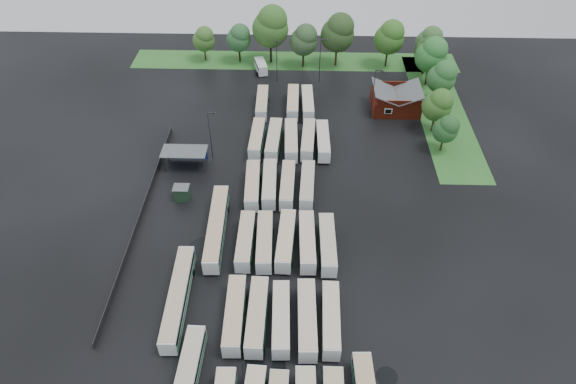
{
  "coord_description": "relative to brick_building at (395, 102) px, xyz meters",
  "views": [
    {
      "loc": [
        3.94,
        -52.98,
        58.87
      ],
      "look_at": [
        2.0,
        12.0,
        2.5
      ],
      "focal_mm": 32.0,
      "sensor_mm": 36.0,
      "label": 1
    }
  ],
  "objects": [
    {
      "name": "bus_r2c3",
      "position": [
        -18.76,
        -41.35,
        -0.15
      ],
      "size": [
        2.72,
        11.29,
        3.12
      ],
      "rotation": [
        0.0,
        0.0,
        0.03
      ],
      "color": "silver",
      "rests_on": "ground"
    },
    {
      "name": "grass_strip_north",
      "position": [
        -22.0,
        22.03,
        -1.86
      ],
      "size": [
        80.0,
        10.0,
        0.01
      ],
      "primitive_type": "cube",
      "color": "#2D6B25",
      "rests_on": "ground"
    },
    {
      "name": "bus_r3c3",
      "position": [
        -18.75,
        -27.82,
        -0.2
      ],
      "size": [
        2.72,
        10.96,
        3.03
      ],
      "rotation": [
        0.0,
        0.0,
        -0.04
      ],
      "color": "silver",
      "rests_on": "ground"
    },
    {
      "name": "tree_north_0",
      "position": [
        -43.93,
        21.62,
        3.81
      ],
      "size": [
        5.33,
        5.33,
        8.82
      ],
      "color": "#352316",
      "rests_on": "ground"
    },
    {
      "name": "bus_r5c0",
      "position": [
        -28.39,
        -1.04,
        -0.17
      ],
      "size": [
        2.6,
        11.14,
        3.09
      ],
      "rotation": [
        0.0,
        0.0,
        0.02
      ],
      "color": "silver",
      "rests_on": "ground"
    },
    {
      "name": "bus_r4c4",
      "position": [
        -15.75,
        -14.55,
        -0.18
      ],
      "size": [
        2.59,
        11.04,
        3.06
      ],
      "rotation": [
        0.0,
        0.0,
        0.02
      ],
      "color": "silver",
      "rests_on": "ground"
    },
    {
      "name": "bus_r5c3",
      "position": [
        -18.72,
        -0.73,
        -0.16
      ],
      "size": [
        2.78,
        11.25,
        3.11
      ],
      "rotation": [
        0.0,
        0.0,
        0.04
      ],
      "color": "silver",
      "rests_on": "ground"
    },
    {
      "name": "tree_east_0",
      "position": [
        7.16,
        -14.83,
        3.25
      ],
      "size": [
        4.81,
        4.81,
        7.96
      ],
      "color": "#372418",
      "rests_on": "ground"
    },
    {
      "name": "bus_r3c0",
      "position": [
        -28.21,
        -28.27,
        -0.15
      ],
      "size": [
        2.88,
        11.29,
        3.11
      ],
      "rotation": [
        0.0,
        0.0,
        0.05
      ],
      "color": "silver",
      "rests_on": "ground"
    },
    {
      "name": "bus_r4c0",
      "position": [
        -28.49,
        -14.21,
        -0.16
      ],
      "size": [
        2.65,
        11.17,
        3.09
      ],
      "rotation": [
        0.0,
        0.0,
        -0.03
      ],
      "color": "silver",
      "rests_on": "ground"
    },
    {
      "name": "artic_bus_west_b",
      "position": [
        -33.02,
        -38.76,
        -0.09
      ],
      "size": [
        2.97,
        17.3,
        3.2
      ],
      "rotation": [
        0.0,
        0.0,
        0.03
      ],
      "color": "silver",
      "rests_on": "ground"
    },
    {
      "name": "tree_north_6",
      "position": [
        9.97,
        20.02,
        4.72
      ],
      "size": [
        6.18,
        6.18,
        10.23
      ],
      "color": "#382C1D",
      "rests_on": "ground"
    },
    {
      "name": "tree_east_2",
      "position": [
        9.64,
        2.79,
        4.66
      ],
      "size": [
        6.13,
        6.13,
        10.15
      ],
      "color": "#2C2317",
      "rests_on": "ground"
    },
    {
      "name": "lamp_post_back_w",
      "position": [
        -25.69,
        11.57,
        3.92
      ],
      "size": [
        1.54,
        0.3,
        9.97
      ],
      "color": "#2D2D30",
      "rests_on": "ground"
    },
    {
      "name": "puddle_0",
      "position": [
        -24.11,
        -61.63,
        -1.86
      ],
      "size": [
        5.6,
        5.6,
        0.01
      ],
      "primitive_type": "cylinder",
      "color": "black",
      "rests_on": "ground"
    },
    {
      "name": "bus_r1c4",
      "position": [
        -15.58,
        -55.38,
        -0.19
      ],
      "size": [
        2.51,
        10.98,
        3.05
      ],
      "rotation": [
        0.0,
        0.0,
        -0.02
      ],
      "color": "silver",
      "rests_on": "ground"
    },
    {
      "name": "bus_r1c3",
      "position": [
        -18.76,
        -55.49,
        -0.1
      ],
      "size": [
        2.74,
        11.57,
        3.2
      ],
      "rotation": [
        0.0,
        0.0,
        0.03
      ],
      "color": "silver",
      "rests_on": "ground"
    },
    {
      "name": "lamp_post_back_e",
      "position": [
        -15.9,
        11.33,
        4.3
      ],
      "size": [
        1.63,
        0.32,
        10.61
      ],
      "color": "#2D2D30",
      "rests_on": "ground"
    },
    {
      "name": "brick_building",
      "position": [
        0.0,
        0.0,
        0.0
      ],
      "size": [
        10.07,
        8.6,
        5.39
      ],
      "color": "maroon",
      "rests_on": "ground"
    },
    {
      "name": "bus_r2c4",
      "position": [
        -15.66,
        -41.79,
        -0.16
      ],
      "size": [
        2.61,
        11.21,
        3.11
      ],
      "rotation": [
        0.0,
        0.0,
        0.02
      ],
      "color": "silver",
      "rests_on": "ground"
    },
    {
      "name": "puddle_4",
      "position": [
        -8.8,
        -62.41,
        -1.86
      ],
      "size": [
        2.73,
        2.73,
        0.01
      ],
      "primitive_type": "cylinder",
      "color": "black",
      "rests_on": "ground"
    },
    {
      "name": "tree_north_4",
      "position": [
        -11.69,
        19.84,
        6.62
      ],
      "size": [
        7.96,
        7.96,
        13.18
      ],
      "color": "#3A2415",
      "rests_on": "ground"
    },
    {
      "name": "tree_east_3",
      "position": [
        8.73,
        10.99,
        5.63
      ],
      "size": [
        7.04,
        7.04,
        11.65
      ],
      "color": "black",
      "rests_on": "ground"
    },
    {
      "name": "bus_r4c3",
      "position": [
        -18.6,
        -14.24,
        -0.16
      ],
      "size": [
        2.89,
        11.26,
        3.11
      ],
      "rotation": [
        0.0,
        0.0,
        -0.05
      ],
      "color": "silver",
      "rests_on": "ground"
    },
    {
      "name": "ground",
      "position": [
        -24.0,
        -42.77,
        -1.87
      ],
      "size": [
        160.0,
        160.0,
        0.0
      ],
      "primitive_type": "plane",
      "color": "black",
      "rests_on": "ground"
    },
    {
      "name": "bus_r3c1",
      "position": [
        -25.29,
        -27.72,
        -0.17
      ],
      "size": [
        2.66,
        11.12,
        3.08
      ],
      "rotation": [
        0.0,
        0.0,
        0.03
      ],
      "color": "silver",
      "rests_on": "ground"
    },
    {
      "name": "tree_north_2",
      "position": [
        -27.57,
        21.23,
        7.37
      ],
      "size": [
        8.66,
        8.66,
        14.35
      ],
      "color": "black",
      "rests_on": "ground"
    },
    {
      "name": "puddle_3",
      "position": [
        -16.28,
        -43.76,
        -1.86
      ],
      "size": [
        2.87,
        2.87,
        0.01
      ],
      "primitive_type": "cylinder",
      "color": "black",
      "rests_on": "ground"
    },
    {
      "name": "tree_east_4",
      "position": [
        8.98,
        16.29,
        4.16
      ],
      "size": [
        5.69,
        5.66,
        9.37
      ],
      "color": "black",
      "rests_on": "ground"
    },
    {
      "name": "bus_r1c2",
      "position": [
        -22.19,
        -55.43,
        -0.2
      ],
      "size": [
        2.67,
        10.94,
        3.03
      ],
      "rotation": [
        0.0,
        0.0,
        0.03
      ],
      "color": "silver",
      "rests_on": "ground"
    },
    {
      "name": "bus_r2c1",
      "position": [
        -25.27,
        -41.49,
        -0.16
      ],
      "size": [
        2.76,
        11.22,
        3.1
      ],
      "rotation": [
        0.0,
        0.0,
        0.04
      ],
      "color": "silver",
      "rests_on": "ground"
    },
    {
      "name": "tree_north_5",
      "position": [
        0.51,
        19.84,
        5.67
      ],
      "size": [
        7.07,
        7.07,
        11.71
      ],
      "color": "black",
      "rests_on": "ground"
    },
    {
      "name": "bus_r3c2",
      "position": [
        -22.16,
        -27.93,
        -0.19
      ],
      "size": [
        2.54,
        10.98,
        3.04
      ],
      "rotation": [
        0.0,
        0.0,
        -0.02
      ],
      "color": "silver",
      "rests_on": "ground"
    },
    {
      "name": "puddle_1",
      "position": [
        -17.73,
        -62.58,
        -1.86
      ],
      "size": [
        3.14,
        3.14,
        0.01
      ],
      "primitive_type": "cylinder",
      "color": "black",
      "rests_on": "ground"
    },
    {
      "name": "west_fence",
      "position": [
        -46.2,
        -34.77,
        -1.27
      ],
      "size": [
        0.1,
        50.0,
        1.2
      ],
      "primitive_type": "cube",
      "color": "#2D2D30",
      "rests_on": "ground"
    },
    {
      "name": "bus_r4c1",
      "position": [
        -25.22,
        -14.54,
        -0.11
      ],
      "size": [
        2.91,
        11.54,
        3.19
      ],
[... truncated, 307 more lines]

